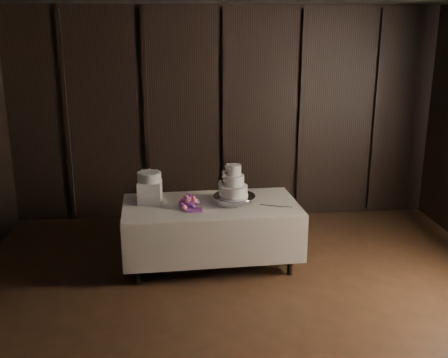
% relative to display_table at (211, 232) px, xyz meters
% --- Properties ---
extents(room, '(6.08, 7.08, 3.08)m').
position_rel_display_table_xyz_m(room, '(0.29, -1.79, 1.08)').
color(room, black).
rests_on(room, ground).
extents(display_table, '(2.05, 1.16, 0.76)m').
position_rel_display_table_xyz_m(display_table, '(0.00, 0.00, 0.00)').
color(display_table, '#F2E3D1').
rests_on(display_table, ground).
extents(cake_stand, '(0.58, 0.58, 0.09)m').
position_rel_display_table_xyz_m(cake_stand, '(0.27, 0.00, 0.39)').
color(cake_stand, silver).
rests_on(cake_stand, display_table).
extents(wedding_cake, '(0.33, 0.30, 0.36)m').
position_rel_display_table_xyz_m(wedding_cake, '(0.24, -0.01, 0.58)').
color(wedding_cake, white).
rests_on(wedding_cake, cake_stand).
extents(bouquet, '(0.30, 0.40, 0.19)m').
position_rel_display_table_xyz_m(bouquet, '(-0.25, -0.12, 0.41)').
color(bouquet, '#C9536A').
rests_on(bouquet, display_table).
extents(box_pedestal, '(0.28, 0.28, 0.25)m').
position_rel_display_table_xyz_m(box_pedestal, '(-0.69, 0.11, 0.47)').
color(box_pedestal, white).
rests_on(box_pedestal, display_table).
extents(small_cake, '(0.30, 0.30, 0.11)m').
position_rel_display_table_xyz_m(small_cake, '(-0.69, 0.11, 0.65)').
color(small_cake, white).
rests_on(small_cake, box_pedestal).
extents(cake_knife, '(0.35, 0.16, 0.01)m').
position_rel_display_table_xyz_m(cake_knife, '(0.68, -0.15, 0.35)').
color(cake_knife, silver).
rests_on(cake_knife, display_table).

